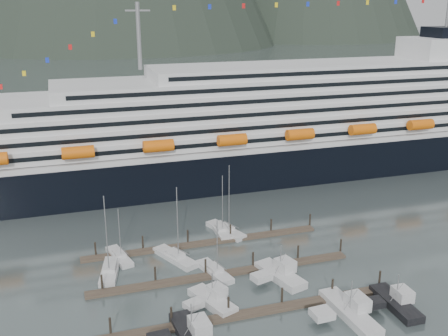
% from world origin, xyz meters
% --- Properties ---
extents(ground, '(1600.00, 1600.00, 0.00)m').
position_xyz_m(ground, '(0.00, 0.00, 0.00)').
color(ground, '#4A5757').
rests_on(ground, ground).
extents(cruise_ship, '(210.00, 30.40, 50.30)m').
position_xyz_m(cruise_ship, '(30.03, 54.94, 12.04)').
color(cruise_ship, black).
rests_on(cruise_ship, ground).
extents(dock_near, '(48.18, 2.28, 3.20)m').
position_xyz_m(dock_near, '(-4.93, -9.95, 0.31)').
color(dock_near, '#403229').
rests_on(dock_near, ground).
extents(dock_mid, '(48.18, 2.28, 3.20)m').
position_xyz_m(dock_mid, '(-4.93, 3.05, 0.31)').
color(dock_mid, '#403229').
rests_on(dock_mid, ground).
extents(dock_far, '(48.18, 2.28, 3.20)m').
position_xyz_m(dock_far, '(-4.93, 16.05, 0.31)').
color(dock_far, '#403229').
rests_on(dock_far, ground).
extents(sailboat_a, '(4.87, 10.09, 15.70)m').
position_xyz_m(sailboat_a, '(-24.16, 9.59, 0.45)').
color(sailboat_a, silver).
rests_on(sailboat_a, ground).
extents(sailboat_b, '(6.91, 10.89, 15.29)m').
position_xyz_m(sailboat_b, '(-11.92, 11.24, 0.44)').
color(sailboat_b, silver).
rests_on(sailboat_b, ground).
extents(sailboat_c, '(4.78, 9.79, 11.19)m').
position_xyz_m(sailboat_c, '(-6.42, 3.81, 0.40)').
color(sailboat_c, silver).
rests_on(sailboat_c, ground).
extents(sailboat_e, '(4.40, 9.33, 10.82)m').
position_xyz_m(sailboat_e, '(-21.84, 14.88, 0.39)').
color(sailboat_e, silver).
rests_on(sailboat_e, ground).
extents(sailboat_f, '(2.75, 8.99, 13.44)m').
position_xyz_m(sailboat_f, '(-0.07, 19.99, 0.42)').
color(sailboat_f, silver).
rests_on(sailboat_f, ground).
extents(sailboat_g, '(6.21, 10.94, 15.54)m').
position_xyz_m(sailboat_g, '(0.93, 19.99, 0.43)').
color(sailboat_g, silver).
rests_on(sailboat_g, ground).
extents(trawler_a, '(8.98, 12.43, 6.72)m').
position_xyz_m(trawler_a, '(-15.26, -13.72, 0.87)').
color(trawler_a, black).
rests_on(trawler_a, ground).
extents(trawler_b, '(8.27, 10.00, 6.14)m').
position_xyz_m(trawler_b, '(-9.69, -5.48, 0.82)').
color(trawler_b, silver).
rests_on(trawler_b, ground).
extents(trawler_c, '(9.30, 13.18, 6.63)m').
position_xyz_m(trawler_c, '(9.54, -15.01, 0.86)').
color(trawler_c, silver).
rests_on(trawler_c, ground).
extents(trawler_d, '(7.90, 10.70, 6.30)m').
position_xyz_m(trawler_d, '(17.88, -15.00, 0.83)').
color(trawler_d, black).
rests_on(trawler_d, ground).
extents(trawler_e, '(8.91, 11.26, 6.96)m').
position_xyz_m(trawler_e, '(3.96, -1.20, 0.89)').
color(trawler_e, silver).
rests_on(trawler_e, ground).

